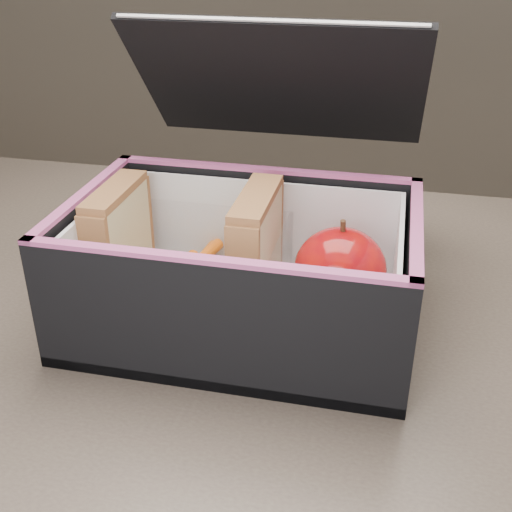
{
  "coord_description": "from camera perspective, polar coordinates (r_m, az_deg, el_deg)",
  "views": [
    {
      "loc": [
        0.12,
        -0.43,
        1.08
      ],
      "look_at": [
        0.01,
        0.05,
        0.81
      ],
      "focal_mm": 45.0,
      "sensor_mm": 36.0,
      "label": 1
    }
  ],
  "objects": [
    {
      "name": "paper_napkin",
      "position": [
        0.58,
        7.19,
        -4.7
      ],
      "size": [
        0.1,
        0.1,
        0.01
      ],
      "primitive_type": "cube",
      "rotation": [
        0.0,
        0.0,
        -0.3
      ],
      "color": "white",
      "rests_on": "lunch_bag"
    },
    {
      "name": "sandwich_left",
      "position": [
        0.59,
        -12.05,
        1.35
      ],
      "size": [
        0.03,
        0.09,
        0.1
      ],
      "color": "tan",
      "rests_on": "plastic_tub"
    },
    {
      "name": "kitchen_table",
      "position": [
        0.61,
        -2.11,
        -15.25
      ],
      "size": [
        1.2,
        0.8,
        0.75
      ],
      "color": "brown",
      "rests_on": "ground"
    },
    {
      "name": "sandwich_right",
      "position": [
        0.55,
        0.02,
        0.35
      ],
      "size": [
        0.03,
        0.1,
        0.11
      ],
      "color": "tan",
      "rests_on": "plastic_tub"
    },
    {
      "name": "carrot_sticks",
      "position": [
        0.59,
        -5.83,
        -2.12
      ],
      "size": [
        0.04,
        0.14,
        0.03
      ],
      "color": "#DF3501",
      "rests_on": "plastic_tub"
    },
    {
      "name": "plastic_tub",
      "position": [
        0.58,
        -6.12,
        -0.9
      ],
      "size": [
        0.17,
        0.12,
        0.07
      ],
      "primitive_type": null,
      "color": "white",
      "rests_on": "lunch_bag"
    },
    {
      "name": "red_apple",
      "position": [
        0.55,
        7.48,
        -1.2
      ],
      "size": [
        0.09,
        0.09,
        0.08
      ],
      "rotation": [
        0.0,
        0.0,
        -0.15
      ],
      "color": "maroon",
      "rests_on": "paper_napkin"
    },
    {
      "name": "lunch_bag",
      "position": [
        0.56,
        -1.11,
        -0.26
      ],
      "size": [
        0.29,
        0.32,
        0.25
      ],
      "color": "black",
      "rests_on": "kitchen_table"
    }
  ]
}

